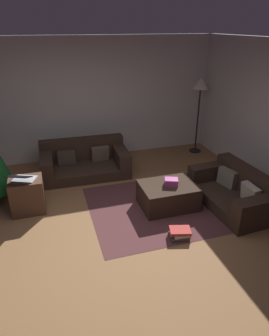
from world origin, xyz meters
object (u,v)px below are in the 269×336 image
Objects in this scene: couch_right at (236,191)px; couch_left at (84,161)px; gift_box at (171,182)px; book_stack at (180,234)px; ottoman at (168,195)px; side_table at (28,195)px; laptop at (22,178)px; corner_lamp at (200,89)px; tv_remote at (168,180)px.

couch_left is at bearing 45.07° from couch_right.
book_stack is (-0.20, -0.83, -0.38)m from gift_box.
book_stack is at bearing -100.83° from ottoman.
couch_right is 4.55× the size of book_stack.
laptop is (-0.02, -0.06, 0.34)m from side_table.
ottoman is 0.52× the size of corner_lamp.
couch_right is 9.76× the size of tv_remote.
book_stack is (-0.22, -1.00, -0.34)m from tv_remote.
couch_right is 1.72× the size of ottoman.
side_table reaches higher than tv_remote.
laptop is 4.25m from corner_lamp.
tv_remote is 0.28× the size of side_table.
laptop is at bearing -114.11° from side_table.
couch_left is 1.01× the size of corner_lamp.
book_stack is at bearing 110.05° from couch_right.
corner_lamp is at bearing 53.50° from gift_box.
side_table is at bearing 65.89° from laptop.
couch_right is (2.26, -2.00, -0.00)m from couch_left.
gift_box is 0.43× the size of laptop.
couch_right reaches higher than tv_remote.
tv_remote is at bearing 69.21° from ottoman.
couch_right is 1.13m from gift_box.
gift_box is at bearing -13.69° from side_table.
ottoman is 2.91m from corner_lamp.
couch_left reaches higher than gift_box.
ottoman is at bearing 125.52° from couch_left.
gift_box is (-1.08, 0.28, 0.21)m from couch_right.
gift_box is at bearing 126.07° from couch_left.
gift_box is at bearing -96.14° from tv_remote.
couch_left is 3.02× the size of side_table.
couch_right is at bearing -14.99° from ottoman.
couch_right is at bearing -14.50° from gift_box.
side_table is 0.35m from laptop.
couch_left reaches higher than tv_remote.
couch_left is 8.09× the size of gift_box.
corner_lamp reaches higher than laptop.
side_table is at bearing 72.65° from couch_right.
corner_lamp is at bearing -14.67° from couch_right.
couch_left reaches higher than side_table.
ottoman is (-1.11, 0.30, -0.05)m from couch_right.
corner_lamp is (1.55, 2.09, 1.02)m from gift_box.
couch_right reaches higher than gift_box.
ottoman is at bearing -13.43° from side_table.
tv_remote is (1.20, -1.55, 0.16)m from couch_left.
laptop is (-3.37, 0.78, 0.38)m from couch_right.
book_stack is at bearing -33.78° from side_table.
laptop is at bearing 73.65° from couch_right.
corner_lamp is (3.85, 1.60, 0.85)m from laptop.
side_table is 1.15× the size of laptop.
ottoman is 2.30m from side_table.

